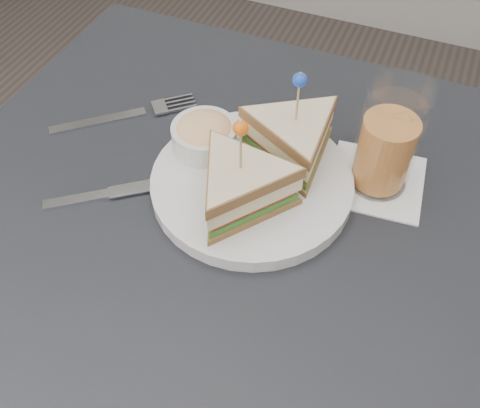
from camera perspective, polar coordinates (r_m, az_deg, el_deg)
table at (r=0.70m, az=-1.08°, el=-7.01°), size 0.80×0.80×0.75m
plate_meal at (r=0.65m, az=1.91°, el=4.33°), size 0.33×0.33×0.15m
cutlery_fork at (r=0.79m, az=-11.52°, el=9.41°), size 0.17×0.15×0.01m
cutlery_knife at (r=0.69m, az=-13.07°, el=1.24°), size 0.17×0.13×0.01m
drink_set at (r=0.66m, az=15.38°, el=6.23°), size 0.13×0.13×0.15m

